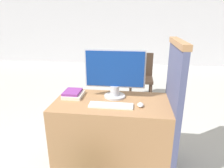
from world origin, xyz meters
TOP-DOWN VIEW (x-y plane):
  - wall_back at (0.00, 5.29)m, footprint 12.00×0.06m
  - desk at (0.00, 0.30)m, footprint 1.11×0.60m
  - carrel_divider at (0.58, 0.32)m, footprint 0.07×0.64m
  - monitor at (0.02, 0.42)m, footprint 0.60×0.21m
  - keyboard at (0.01, 0.19)m, footprint 0.41×0.12m
  - mouse at (0.28, 0.22)m, footprint 0.06×0.08m
  - book_stack at (-0.41, 0.38)m, footprint 0.19×0.22m
  - far_chair at (0.32, 2.27)m, footprint 0.44×0.44m

SIDE VIEW (x-z plane):
  - desk at x=0.00m, z-range 0.00..0.75m
  - far_chair at x=0.32m, z-range 0.05..0.93m
  - carrel_divider at x=0.58m, z-range 0.01..1.36m
  - keyboard at x=0.01m, z-range 0.75..0.77m
  - mouse at x=0.28m, z-range 0.75..0.79m
  - book_stack at x=-0.41m, z-range 0.75..0.81m
  - monitor at x=0.02m, z-range 0.76..1.25m
  - wall_back at x=0.00m, z-range 0.00..2.80m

